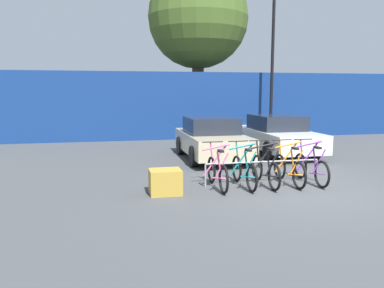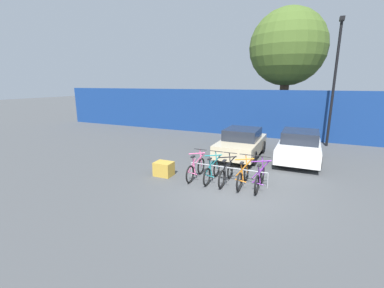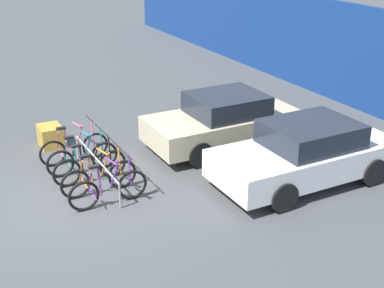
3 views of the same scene
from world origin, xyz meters
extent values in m
plane|color=#424447|center=(0.00, 0.00, 0.00)|extent=(120.00, 120.00, 0.00)
cube|color=navy|center=(0.00, 9.50, 1.57)|extent=(36.00, 0.16, 3.15)
cylinder|color=gray|center=(-0.58, 0.68, 0.55)|extent=(2.91, 0.04, 0.04)
cylinder|color=gray|center=(-2.04, 0.68, 0.28)|extent=(0.04, 0.04, 0.55)
cylinder|color=gray|center=(0.87, 0.68, 0.28)|extent=(0.04, 0.04, 0.55)
torus|color=black|center=(-1.79, 0.00, 0.33)|extent=(0.06, 0.66, 0.66)
torus|color=black|center=(-1.79, 1.05, 0.33)|extent=(0.06, 0.66, 0.66)
cylinder|color=#E55993|center=(-1.79, 0.68, 0.65)|extent=(0.60, 0.04, 0.76)
cylinder|color=#E55993|center=(-1.79, 0.63, 0.96)|extent=(0.68, 0.04, 0.16)
cylinder|color=#E55993|center=(-1.79, 0.35, 0.59)|extent=(0.14, 0.04, 0.63)
cylinder|color=#E55993|center=(-1.79, 0.15, 0.61)|extent=(0.32, 0.03, 0.58)
cylinder|color=#E55993|center=(-1.79, 0.20, 0.31)|extent=(0.40, 0.03, 0.08)
cylinder|color=#E55993|center=(-1.79, 1.01, 0.68)|extent=(0.12, 0.04, 0.69)
cylinder|color=black|center=(-1.79, 0.97, 1.04)|extent=(0.52, 0.03, 0.03)
cube|color=black|center=(-1.79, 0.25, 0.93)|extent=(0.10, 0.22, 0.05)
torus|color=black|center=(-1.13, 0.00, 0.33)|extent=(0.06, 0.66, 0.66)
torus|color=black|center=(-1.13, 1.05, 0.33)|extent=(0.06, 0.66, 0.66)
cylinder|color=#197A7F|center=(-1.13, 0.68, 0.65)|extent=(0.60, 0.04, 0.76)
cylinder|color=#197A7F|center=(-1.13, 0.63, 0.96)|extent=(0.68, 0.04, 0.16)
cylinder|color=#197A7F|center=(-1.13, 0.35, 0.59)|extent=(0.14, 0.04, 0.63)
cylinder|color=#197A7F|center=(-1.13, 0.15, 0.61)|extent=(0.32, 0.03, 0.58)
cylinder|color=#197A7F|center=(-1.13, 0.20, 0.31)|extent=(0.40, 0.03, 0.08)
cylinder|color=#197A7F|center=(-1.13, 1.01, 0.68)|extent=(0.12, 0.04, 0.69)
cylinder|color=black|center=(-1.13, 0.97, 1.04)|extent=(0.52, 0.03, 0.03)
cube|color=black|center=(-1.13, 0.25, 0.93)|extent=(0.10, 0.22, 0.05)
torus|color=black|center=(-0.58, 0.00, 0.33)|extent=(0.06, 0.66, 0.66)
torus|color=black|center=(-0.58, 1.05, 0.33)|extent=(0.06, 0.66, 0.66)
cylinder|color=black|center=(-0.58, 0.68, 0.65)|extent=(0.60, 0.04, 0.76)
cylinder|color=black|center=(-0.58, 0.63, 0.96)|extent=(0.68, 0.04, 0.16)
cylinder|color=black|center=(-0.58, 0.35, 0.59)|extent=(0.14, 0.04, 0.63)
cylinder|color=black|center=(-0.58, 0.15, 0.61)|extent=(0.32, 0.03, 0.58)
cylinder|color=black|center=(-0.58, 0.20, 0.31)|extent=(0.40, 0.03, 0.08)
cylinder|color=black|center=(-0.58, 1.01, 0.68)|extent=(0.12, 0.04, 0.69)
cylinder|color=black|center=(-0.58, 0.97, 1.04)|extent=(0.52, 0.03, 0.03)
cube|color=black|center=(-0.58, 0.25, 0.93)|extent=(0.10, 0.22, 0.05)
torus|color=black|center=(0.04, 0.00, 0.33)|extent=(0.06, 0.66, 0.66)
torus|color=black|center=(0.04, 1.05, 0.33)|extent=(0.06, 0.66, 0.66)
cylinder|color=orange|center=(0.04, 0.68, 0.65)|extent=(0.60, 0.04, 0.76)
cylinder|color=orange|center=(0.04, 0.63, 0.96)|extent=(0.68, 0.04, 0.16)
cylinder|color=orange|center=(0.04, 0.35, 0.59)|extent=(0.14, 0.04, 0.63)
cylinder|color=orange|center=(0.04, 0.15, 0.61)|extent=(0.32, 0.03, 0.58)
cylinder|color=orange|center=(0.04, 0.20, 0.31)|extent=(0.40, 0.03, 0.08)
cylinder|color=orange|center=(0.04, 1.01, 0.68)|extent=(0.12, 0.04, 0.69)
cylinder|color=black|center=(0.04, 0.97, 1.04)|extent=(0.52, 0.03, 0.03)
cube|color=black|center=(0.04, 0.25, 0.93)|extent=(0.10, 0.22, 0.05)
torus|color=black|center=(0.62, 0.00, 0.33)|extent=(0.06, 0.66, 0.66)
torus|color=black|center=(0.62, 1.05, 0.33)|extent=(0.06, 0.66, 0.66)
cylinder|color=#752D99|center=(0.62, 0.68, 0.65)|extent=(0.60, 0.04, 0.76)
cylinder|color=#752D99|center=(0.62, 0.63, 0.96)|extent=(0.68, 0.04, 0.16)
cylinder|color=#752D99|center=(0.62, 0.35, 0.59)|extent=(0.14, 0.04, 0.63)
cylinder|color=#752D99|center=(0.62, 0.15, 0.61)|extent=(0.32, 0.03, 0.58)
cylinder|color=#752D99|center=(0.62, 0.20, 0.31)|extent=(0.40, 0.03, 0.08)
cylinder|color=#752D99|center=(0.62, 1.01, 0.68)|extent=(0.12, 0.04, 0.69)
cylinder|color=black|center=(0.62, 0.97, 1.04)|extent=(0.52, 0.03, 0.03)
cube|color=black|center=(0.62, 0.25, 0.93)|extent=(0.10, 0.22, 0.05)
cube|color=#C1B28E|center=(-0.95, 4.22, 0.57)|extent=(1.80, 3.96, 0.62)
cube|color=#1E232D|center=(-0.95, 4.32, 1.14)|extent=(1.58, 1.82, 0.52)
cylinder|color=black|center=(-1.80, 5.37, 0.32)|extent=(0.20, 0.64, 0.64)
cylinder|color=black|center=(-0.09, 5.37, 0.32)|extent=(0.20, 0.64, 0.64)
cylinder|color=black|center=(-1.80, 3.07, 0.32)|extent=(0.20, 0.64, 0.64)
cylinder|color=black|center=(-0.09, 3.07, 0.32)|extent=(0.20, 0.64, 0.64)
cube|color=silver|center=(1.68, 4.77, 0.57)|extent=(1.80, 4.25, 0.62)
cube|color=#1E232D|center=(1.68, 4.87, 1.14)|extent=(1.58, 1.95, 0.52)
cylinder|color=black|center=(0.82, 6.00, 0.32)|extent=(0.20, 0.64, 0.64)
cylinder|color=black|center=(2.53, 6.00, 0.32)|extent=(0.20, 0.64, 0.64)
cylinder|color=black|center=(0.82, 3.53, 0.32)|extent=(0.20, 0.64, 0.64)
cylinder|color=black|center=(2.53, 3.53, 0.32)|extent=(0.20, 0.64, 0.64)
cylinder|color=black|center=(3.05, 8.50, 3.36)|extent=(0.14, 0.14, 6.71)
cube|color=black|center=(3.05, 8.50, 6.86)|extent=(0.24, 0.44, 0.20)
cube|color=#B28C33|center=(-3.06, 0.27, 0.28)|extent=(0.70, 0.56, 0.55)
cylinder|color=brown|center=(0.20, 11.30, 2.01)|extent=(0.61, 0.61, 4.02)
sphere|color=#425B23|center=(0.20, 11.30, 5.92)|extent=(5.06, 5.06, 5.06)
camera|label=1|loc=(-4.16, -7.79, 2.29)|focal=35.00mm
camera|label=2|loc=(1.97, -8.02, 3.58)|focal=24.00mm
camera|label=3|loc=(10.04, -2.56, 5.48)|focal=50.00mm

